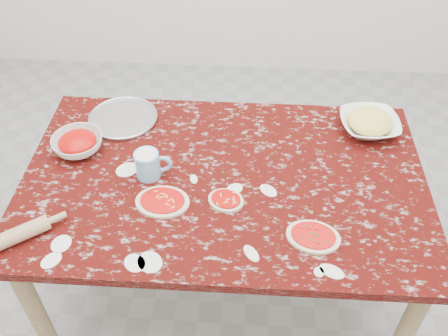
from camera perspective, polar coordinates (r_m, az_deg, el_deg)
ground at (r=2.54m, az=0.00°, el=-13.12°), size 4.00×4.00×0.00m
worktable at (r=2.01m, az=0.00°, el=-2.73°), size 1.60×1.00×0.75m
pizza_tray at (r=2.27m, az=-11.60°, el=5.63°), size 0.37×0.37×0.01m
sauce_bowl at (r=2.14m, az=-16.56°, el=2.70°), size 0.27×0.27×0.07m
cheese_bowl at (r=2.24m, az=16.45°, el=4.85°), size 0.28×0.28×0.06m
flour_mug at (r=1.94m, az=-8.72°, el=0.44°), size 0.14×0.10×0.11m
pizza_left at (r=1.87m, az=-7.14°, el=-3.88°), size 0.21×0.17×0.02m
pizza_mid at (r=1.86m, az=0.22°, el=-3.75°), size 0.17×0.15×0.02m
pizza_right at (r=1.77m, az=10.28°, el=-7.82°), size 0.22×0.18×0.02m
rolling_pin at (r=1.87m, az=-23.62°, el=-7.49°), size 0.26×0.21×0.06m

